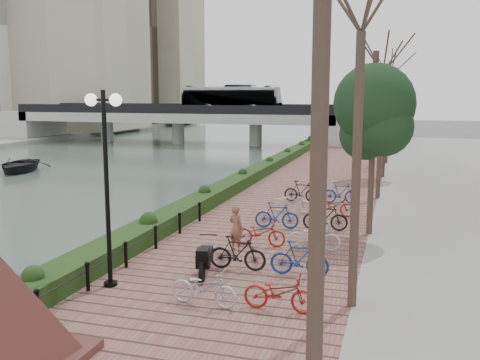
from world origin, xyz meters
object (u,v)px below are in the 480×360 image
at_px(boat, 19,165).
at_px(motorcycle, 205,257).
at_px(lamppost, 105,148).
at_px(pedestrian, 236,228).

bearing_deg(boat, motorcycle, -59.73).
bearing_deg(boat, lamppost, -65.05).
bearing_deg(lamppost, motorcycle, 35.30).
relative_size(lamppost, motorcycle, 3.14).
xyz_separation_m(lamppost, pedestrian, (2.26, 4.01, -2.93)).
xyz_separation_m(pedestrian, boat, (-21.09, 15.67, -0.73)).
distance_m(motorcycle, pedestrian, 2.52).
xyz_separation_m(lamppost, boat, (-18.83, 19.68, -3.65)).
distance_m(motorcycle, boat, 27.75).
bearing_deg(motorcycle, pedestrian, 74.36).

